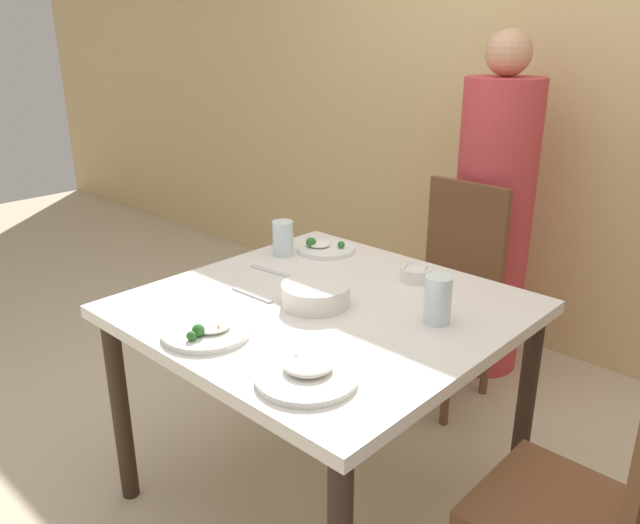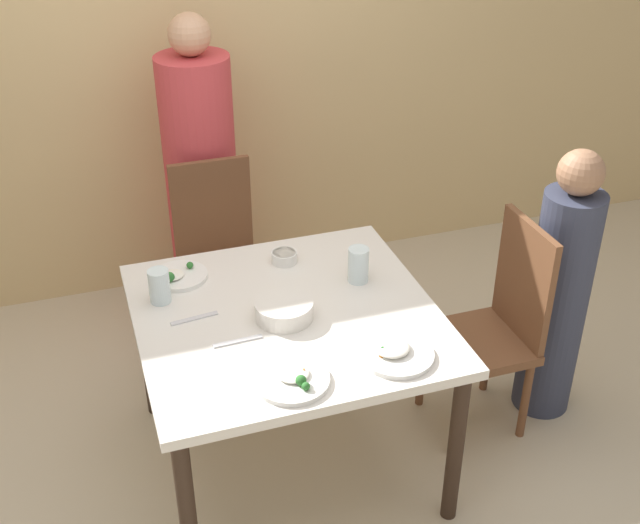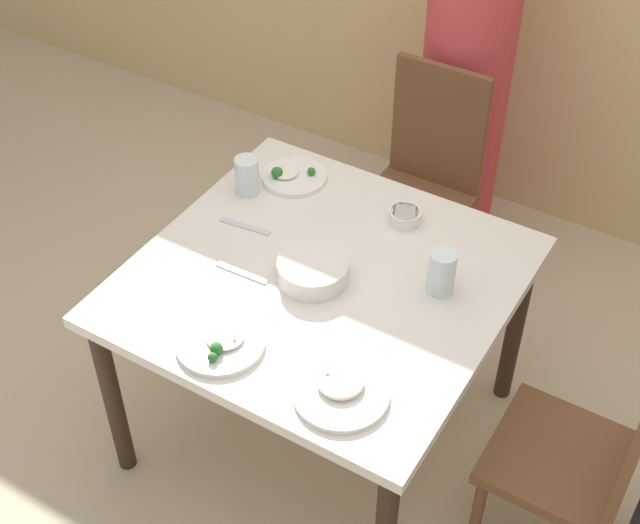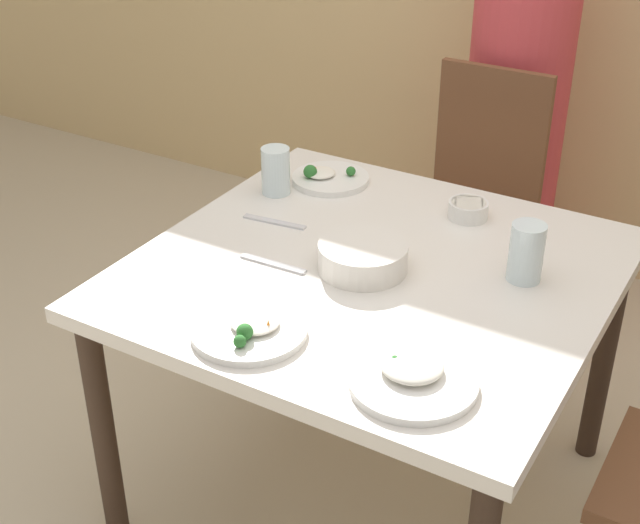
{
  "view_description": "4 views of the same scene",
  "coord_description": "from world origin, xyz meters",
  "views": [
    {
      "loc": [
        1.24,
        -1.34,
        1.56
      ],
      "look_at": [
        0.03,
        -0.05,
        0.9
      ],
      "focal_mm": 35.0,
      "sensor_mm": 36.0,
      "label": 1
    },
    {
      "loc": [
        -0.67,
        -2.39,
        2.45
      ],
      "look_at": [
        0.11,
        -0.06,
        0.98
      ],
      "focal_mm": 45.0,
      "sensor_mm": 36.0,
      "label": 2
    },
    {
      "loc": [
        1.02,
        -1.71,
        2.6
      ],
      "look_at": [
        0.02,
        -0.04,
        0.84
      ],
      "focal_mm": 50.0,
      "sensor_mm": 36.0,
      "label": 3
    },
    {
      "loc": [
        0.84,
        -1.69,
        1.84
      ],
      "look_at": [
        -0.1,
        -0.08,
        0.77
      ],
      "focal_mm": 50.0,
      "sensor_mm": 36.0,
      "label": 4
    }
  ],
  "objects": [
    {
      "name": "ground_plane",
      "position": [
        0.0,
        0.0,
        0.0
      ],
      "size": [
        10.0,
        10.0,
        0.0
      ],
      "primitive_type": "plane",
      "color": "beige"
    },
    {
      "name": "dining_table",
      "position": [
        0.0,
        0.0,
        0.66
      ],
      "size": [
        1.11,
        1.09,
        0.74
      ],
      "color": "silver",
      "rests_on": "ground_plane"
    },
    {
      "name": "chair_adult_spot",
      "position": [
        -0.08,
        0.89,
        0.5
      ],
      "size": [
        0.4,
        0.4,
        0.96
      ],
      "color": "brown",
      "rests_on": "ground_plane"
    },
    {
      "name": "chair_child_spot",
      "position": [
        0.9,
        -0.02,
        0.5
      ],
      "size": [
        0.4,
        0.4,
        0.96
      ],
      "rotation": [
        0.0,
        0.0,
        -1.57
      ],
      "color": "brown",
      "rests_on": "ground_plane"
    },
    {
      "name": "person_adult",
      "position": [
        -0.08,
        1.23,
        0.72
      ],
      "size": [
        0.35,
        0.35,
        1.57
      ],
      "color": "#C63D42",
      "rests_on": "ground_plane"
    },
    {
      "name": "bowl_curry",
      "position": [
        -0.02,
        -0.02,
        0.78
      ],
      "size": [
        0.22,
        0.22,
        0.07
      ],
      "color": "silver",
      "rests_on": "dining_table"
    },
    {
      "name": "plate_rice_adult",
      "position": [
        -0.34,
        0.37,
        0.75
      ],
      "size": [
        0.23,
        0.23,
        0.06
      ],
      "color": "white",
      "rests_on": "dining_table"
    },
    {
      "name": "plate_rice_child",
      "position": [
        -0.1,
        -0.39,
        0.75
      ],
      "size": [
        0.25,
        0.25,
        0.05
      ],
      "color": "white",
      "rests_on": "dining_table"
    },
    {
      "name": "plate_noodles",
      "position": [
        0.28,
        -0.37,
        0.76
      ],
      "size": [
        0.26,
        0.26,
        0.05
      ],
      "color": "white",
      "rests_on": "dining_table"
    },
    {
      "name": "bowl_rice_small",
      "position": [
        0.1,
        0.36,
        0.77
      ],
      "size": [
        0.11,
        0.11,
        0.05
      ],
      "color": "white",
      "rests_on": "dining_table"
    },
    {
      "name": "glass_water_tall",
      "position": [
        0.34,
        0.13,
        0.81
      ],
      "size": [
        0.08,
        0.08,
        0.14
      ],
      "color": "silver",
      "rests_on": "dining_table"
    },
    {
      "name": "glass_water_short",
      "position": [
        -0.43,
        0.23,
        0.81
      ],
      "size": [
        0.08,
        0.08,
        0.14
      ],
      "color": "silver",
      "rests_on": "dining_table"
    },
    {
      "name": "fork_steel",
      "position": [
        -0.33,
        0.07,
        0.74
      ],
      "size": [
        0.18,
        0.04,
        0.01
      ],
      "color": "silver",
      "rests_on": "dining_table"
    },
    {
      "name": "spoon_steel",
      "position": [
        -0.22,
        -0.12,
        0.74
      ],
      "size": [
        0.18,
        0.03,
        0.01
      ],
      "color": "silver",
      "rests_on": "dining_table"
    }
  ]
}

